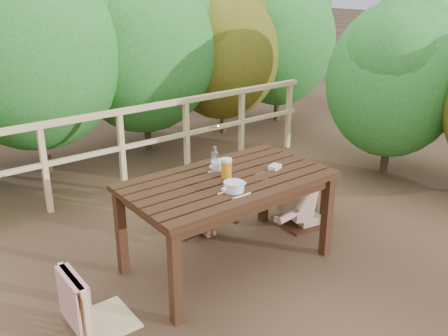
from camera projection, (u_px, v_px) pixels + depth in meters
ground at (227, 262)px, 4.48m from camera, size 60.00×60.00×0.00m
table at (227, 223)px, 4.33m from camera, size 1.75×0.98×0.81m
chair_left at (98, 270)px, 3.54m from camera, size 0.45×0.45×0.91m
chair_far at (188, 191)px, 4.93m from camera, size 0.48×0.48×0.84m
chair_right at (304, 180)px, 5.04m from camera, size 0.56×0.56×0.96m
woman at (186, 176)px, 4.89m from camera, size 0.55×0.64×1.15m
diner_right at (307, 169)px, 5.02m from camera, size 0.66×0.58×1.18m
railing at (122, 152)px, 5.77m from camera, size 5.60×0.10×1.01m
hedge_row at (100, 19)px, 6.38m from camera, size 6.60×1.60×3.80m
soup_near at (234, 187)px, 3.92m from camera, size 0.28×0.28×0.09m
soup_far at (220, 166)px, 4.38m from camera, size 0.26×0.26×0.09m
bread_roll at (234, 183)px, 4.03m from camera, size 0.12×0.09×0.07m
beer_glass at (226, 169)px, 4.17m from camera, size 0.09×0.09×0.18m
bottle at (215, 161)px, 4.23m from camera, size 0.06×0.06×0.26m
tumbler at (267, 183)px, 4.03m from camera, size 0.06×0.06×0.07m
butter_tub at (275, 168)px, 4.38m from camera, size 0.14×0.11×0.05m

